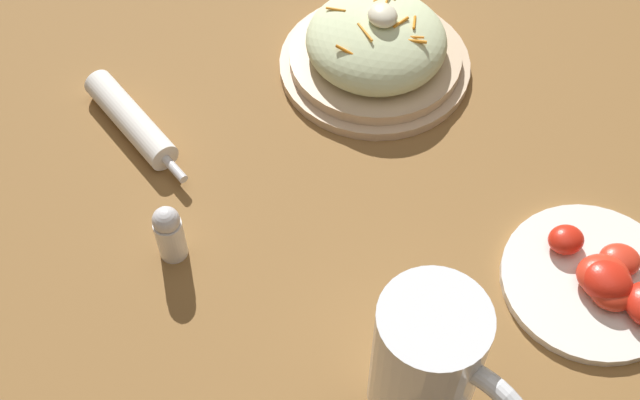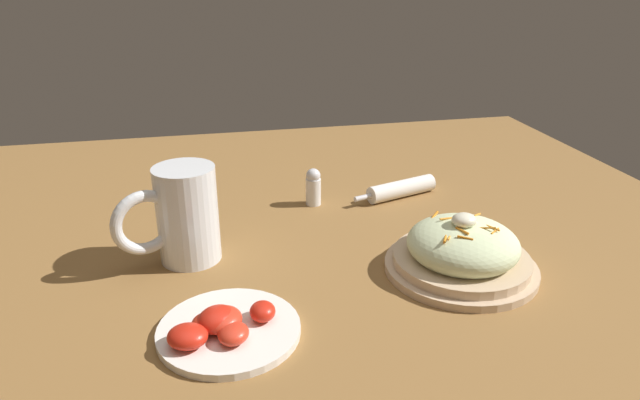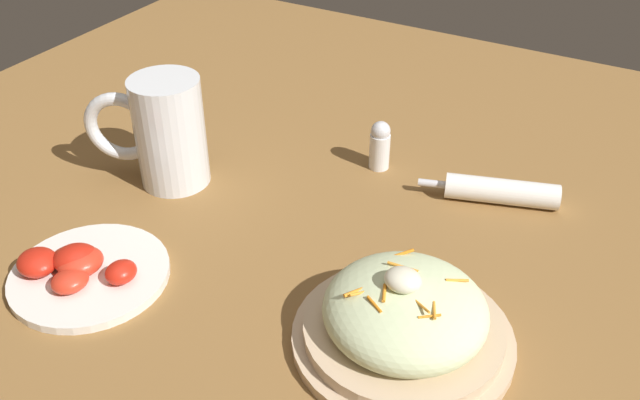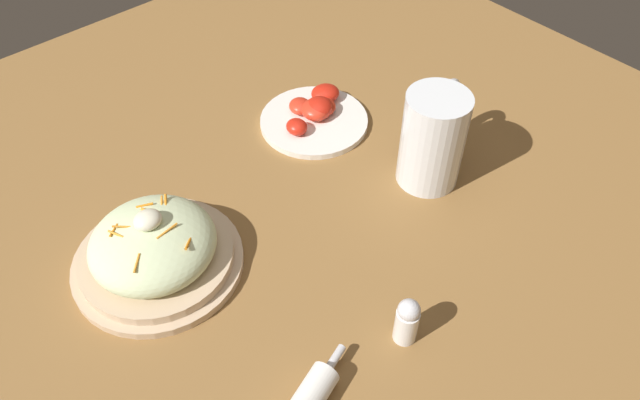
{
  "view_description": "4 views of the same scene",
  "coord_description": "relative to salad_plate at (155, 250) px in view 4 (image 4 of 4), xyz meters",
  "views": [
    {
      "loc": [
        0.47,
        -0.22,
        0.74
      ],
      "look_at": [
        0.02,
        -0.05,
        0.07
      ],
      "focal_mm": 47.84,
      "sensor_mm": 36.0,
      "label": 1
    },
    {
      "loc": [
        0.18,
        0.78,
        0.43
      ],
      "look_at": [
        0.01,
        -0.02,
        0.08
      ],
      "focal_mm": 31.8,
      "sensor_mm": 36.0,
      "label": 2
    },
    {
      "loc": [
        -0.35,
        0.57,
        0.53
      ],
      "look_at": [
        -0.02,
        -0.01,
        0.06
      ],
      "focal_mm": 38.97,
      "sensor_mm": 36.0,
      "label": 3
    },
    {
      "loc": [
        -0.35,
        -0.42,
        0.66
      ],
      "look_at": [
        0.02,
        -0.0,
        0.07
      ],
      "focal_mm": 34.33,
      "sensor_mm": 36.0,
      "label": 4
    }
  ],
  "objects": [
    {
      "name": "tomato_plate",
      "position": [
        0.36,
        0.09,
        -0.02
      ],
      "size": [
        0.18,
        0.18,
        0.04
      ],
      "color": "white",
      "rests_on": "ground_plane"
    },
    {
      "name": "salt_shaker",
      "position": [
        0.17,
        -0.29,
        0.0
      ],
      "size": [
        0.03,
        0.03,
        0.07
      ],
      "color": "white",
      "rests_on": "ground_plane"
    },
    {
      "name": "beer_mug",
      "position": [
        0.4,
        -0.12,
        0.03
      ],
      "size": [
        0.16,
        0.1,
        0.15
      ],
      "color": "white",
      "rests_on": "ground_plane"
    },
    {
      "name": "salad_plate",
      "position": [
        0.0,
        0.0,
        0.0
      ],
      "size": [
        0.23,
        0.23,
        0.1
      ],
      "color": "#D1B28E",
      "rests_on": "ground_plane"
    },
    {
      "name": "ground_plane",
      "position": [
        0.18,
        -0.1,
        -0.03
      ],
      "size": [
        1.43,
        1.43,
        0.0
      ],
      "primitive_type": "plane",
      "color": "olive"
    }
  ]
}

